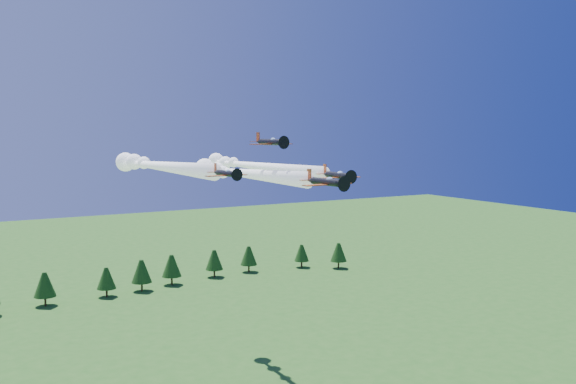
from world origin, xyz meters
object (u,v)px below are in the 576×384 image
plane_left (156,165)px  plane_lead (241,173)px  plane_right (253,166)px  plane_slot (270,142)px

plane_left → plane_lead: bearing=-36.5°
plane_right → plane_left: bearing=-154.6°
plane_lead → plane_right: plane_right is taller
plane_lead → plane_slot: (0.90, -9.14, 5.55)m
plane_lead → plane_slot: plane_slot is taller
plane_left → plane_right: 26.77m
plane_right → plane_slot: size_ratio=7.33×
plane_lead → plane_slot: bearing=-89.2°
plane_slot → plane_right: bearing=63.9°
plane_lead → plane_slot: size_ratio=5.25×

